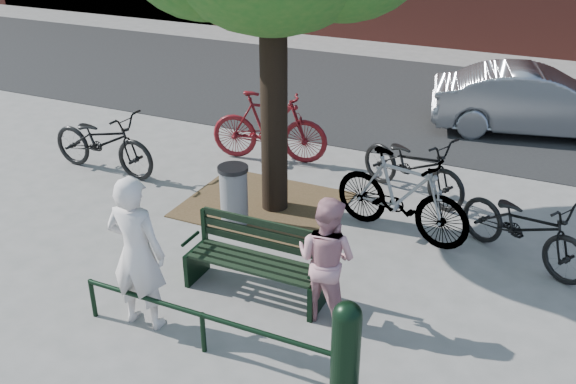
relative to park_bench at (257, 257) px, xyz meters
The scene contains 15 objects.
ground 0.49m from the park_bench, 90.00° to the right, with size 90.00×90.00×0.00m, color gray.
dirt_pit 2.39m from the park_bench, 115.24° to the left, with size 2.40×2.00×0.02m, color brown.
road 8.43m from the park_bench, 90.00° to the left, with size 40.00×7.00×0.01m, color black.
park_bench is the anchor object (origin of this frame).
guard_railing 1.28m from the park_bench, 90.00° to the right, with size 3.06×0.06×0.51m.
person_left 1.51m from the park_bench, 128.56° to the right, with size 0.68×0.45×1.86m, color silver.
person_right 1.00m from the park_bench, ahead, with size 0.75×0.58×1.54m, color #BD828B.
bollard 2.02m from the park_bench, 37.47° to the right, with size 0.29×0.29×1.09m.
litter_bin 1.81m from the park_bench, 128.43° to the left, with size 0.45×0.45×0.92m.
bicycle_a 4.63m from the park_bench, 152.71° to the left, with size 0.75×2.15×1.13m, color black.
bicycle_b 4.19m from the park_bench, 114.42° to the left, with size 0.60×2.13×1.28m, color #5D0D12.
bicycle_c 3.60m from the park_bench, 73.58° to the left, with size 0.71×2.04×1.07m, color black.
bicycle_d 2.44m from the park_bench, 60.69° to the left, with size 0.59×2.10×1.26m, color gray.
bicycle_e 3.57m from the park_bench, 36.41° to the left, with size 0.69×1.97×1.04m, color black.
parked_car 7.73m from the park_bench, 71.50° to the left, with size 1.40×4.02×1.33m, color gray.
Camera 1 is at (3.16, -5.84, 4.62)m, focal length 40.00 mm.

